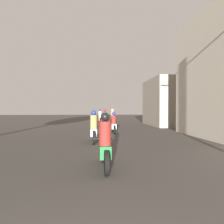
{
  "coord_description": "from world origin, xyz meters",
  "views": [
    {
      "loc": [
        0.36,
        -0.35,
        1.61
      ],
      "look_at": [
        2.0,
        17.58,
        1.35
      ],
      "focal_mm": 35.0,
      "sensor_mm": 36.0,
      "label": 1
    }
  ],
  "objects_px": {
    "motorcycle_silver": "(94,129)",
    "motorcycle_yellow": "(105,121)",
    "motorcycle_red": "(112,119)",
    "motorcycle_orange": "(100,118)",
    "building_right_far": "(174,102)",
    "motorcycle_white": "(114,125)",
    "motorcycle_green": "(105,146)"
  },
  "relations": [
    {
      "from": "motorcycle_green",
      "to": "motorcycle_yellow",
      "type": "bearing_deg",
      "value": 82.49
    },
    {
      "from": "motorcycle_green",
      "to": "motorcycle_silver",
      "type": "xyz_separation_m",
      "value": [
        -0.27,
        4.62,
        0.01
      ]
    },
    {
      "from": "motorcycle_white",
      "to": "motorcycle_orange",
      "type": "xyz_separation_m",
      "value": [
        -0.55,
        9.67,
        0.06
      ]
    },
    {
      "from": "motorcycle_silver",
      "to": "motorcycle_yellow",
      "type": "height_order",
      "value": "motorcycle_yellow"
    },
    {
      "from": "motorcycle_white",
      "to": "motorcycle_yellow",
      "type": "bearing_deg",
      "value": 96.69
    },
    {
      "from": "motorcycle_silver",
      "to": "motorcycle_white",
      "type": "distance_m",
      "value": 4.14
    },
    {
      "from": "motorcycle_green",
      "to": "motorcycle_yellow",
      "type": "relative_size",
      "value": 1.03
    },
    {
      "from": "motorcycle_white",
      "to": "motorcycle_silver",
      "type": "bearing_deg",
      "value": -107.77
    },
    {
      "from": "motorcycle_green",
      "to": "motorcycle_orange",
      "type": "distance_m",
      "value": 18.21
    },
    {
      "from": "motorcycle_orange",
      "to": "motorcycle_green",
      "type": "bearing_deg",
      "value": -85.34
    },
    {
      "from": "motorcycle_white",
      "to": "motorcycle_orange",
      "type": "bearing_deg",
      "value": 94.47
    },
    {
      "from": "motorcycle_red",
      "to": "motorcycle_orange",
      "type": "bearing_deg",
      "value": 107.82
    },
    {
      "from": "motorcycle_green",
      "to": "motorcycle_orange",
      "type": "xyz_separation_m",
      "value": [
        0.52,
        18.2,
        0.02
      ]
    },
    {
      "from": "motorcycle_green",
      "to": "motorcycle_red",
      "type": "bearing_deg",
      "value": 79.66
    },
    {
      "from": "building_right_far",
      "to": "motorcycle_silver",
      "type": "bearing_deg",
      "value": -127.42
    },
    {
      "from": "motorcycle_red",
      "to": "building_right_far",
      "type": "height_order",
      "value": "building_right_far"
    },
    {
      "from": "motorcycle_yellow",
      "to": "motorcycle_red",
      "type": "distance_m",
      "value": 2.59
    },
    {
      "from": "motorcycle_yellow",
      "to": "motorcycle_red",
      "type": "relative_size",
      "value": 0.91
    },
    {
      "from": "motorcycle_green",
      "to": "motorcycle_silver",
      "type": "bearing_deg",
      "value": 89.17
    },
    {
      "from": "motorcycle_silver",
      "to": "motorcycle_red",
      "type": "distance_m",
      "value": 10.32
    },
    {
      "from": "motorcycle_silver",
      "to": "building_right_far",
      "type": "bearing_deg",
      "value": 54.13
    },
    {
      "from": "motorcycle_red",
      "to": "building_right_far",
      "type": "xyz_separation_m",
      "value": [
        6.1,
        0.25,
        1.61
      ]
    },
    {
      "from": "motorcycle_silver",
      "to": "motorcycle_white",
      "type": "height_order",
      "value": "motorcycle_silver"
    },
    {
      "from": "motorcycle_silver",
      "to": "motorcycle_yellow",
      "type": "bearing_deg",
      "value": 84.28
    },
    {
      "from": "motorcycle_yellow",
      "to": "building_right_far",
      "type": "bearing_deg",
      "value": 18.19
    },
    {
      "from": "motorcycle_silver",
      "to": "motorcycle_red",
      "type": "height_order",
      "value": "motorcycle_red"
    },
    {
      "from": "motorcycle_red",
      "to": "building_right_far",
      "type": "distance_m",
      "value": 6.31
    },
    {
      "from": "motorcycle_silver",
      "to": "motorcycle_yellow",
      "type": "xyz_separation_m",
      "value": [
        0.98,
        7.71,
        0.01
      ]
    },
    {
      "from": "motorcycle_yellow",
      "to": "motorcycle_orange",
      "type": "relative_size",
      "value": 0.92
    },
    {
      "from": "building_right_far",
      "to": "motorcycle_red",
      "type": "bearing_deg",
      "value": -177.66
    },
    {
      "from": "motorcycle_silver",
      "to": "building_right_far",
      "type": "height_order",
      "value": "building_right_far"
    },
    {
      "from": "motorcycle_silver",
      "to": "building_right_far",
      "type": "relative_size",
      "value": 0.3
    }
  ]
}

